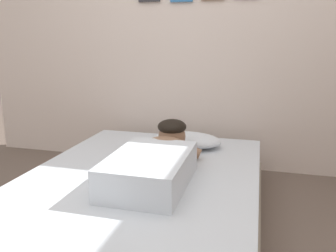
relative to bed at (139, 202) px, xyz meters
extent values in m
cube|color=silver|center=(0.11, 1.23, 1.09)|extent=(4.18, 0.10, 2.50)
cube|color=gray|center=(0.00, 0.00, -0.10)|extent=(1.44, 2.04, 0.13)
cube|color=silver|center=(0.00, 0.00, 0.07)|extent=(1.40, 1.98, 0.20)
ellipsoid|color=silver|center=(0.15, 0.68, 0.22)|extent=(0.52, 0.32, 0.11)
cube|color=silver|center=(0.10, -0.09, 0.26)|extent=(0.42, 0.64, 0.18)
ellipsoid|color=#8C664C|center=(0.10, 0.25, 0.28)|extent=(0.32, 0.20, 0.16)
sphere|color=#8C664C|center=(0.10, 0.41, 0.32)|extent=(0.19, 0.19, 0.19)
ellipsoid|color=black|center=(0.10, 0.41, 0.39)|extent=(0.20, 0.20, 0.10)
cylinder|color=#8C664C|center=(0.00, 0.39, 0.25)|extent=(0.23, 0.07, 0.14)
cylinder|color=#8C664C|center=(0.20, 0.39, 0.25)|extent=(0.23, 0.07, 0.14)
cylinder|color=white|center=(0.13, 0.50, 0.20)|extent=(0.09, 0.09, 0.07)
torus|color=white|center=(0.18, 0.50, 0.20)|extent=(0.05, 0.01, 0.05)
cube|color=black|center=(-0.11, 0.10, 0.17)|extent=(0.07, 0.14, 0.01)
camera|label=1|loc=(0.67, -1.79, 0.95)|focal=36.30mm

